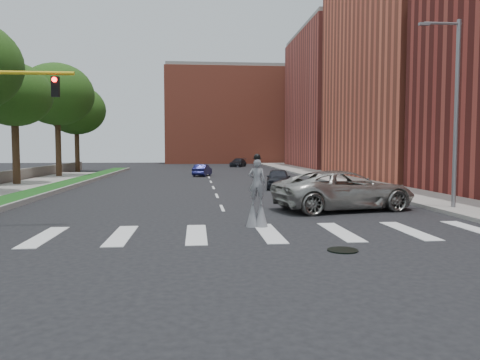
{
  "coord_description": "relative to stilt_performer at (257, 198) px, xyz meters",
  "views": [
    {
      "loc": [
        -1.27,
        -15.22,
        3.04
      ],
      "look_at": [
        0.51,
        3.85,
        1.7
      ],
      "focal_mm": 35.0,
      "sensor_mm": 36.0,
      "label": 1
    }
  ],
  "objects": [
    {
      "name": "grass_median",
      "position": [
        -12.53,
        17.65,
        -0.98
      ],
      "size": [
        2.0,
        60.0,
        0.25
      ],
      "primitive_type": "cube",
      "color": "#134514",
      "rests_on": "ground"
    },
    {
      "name": "median_curb",
      "position": [
        -11.48,
        17.65,
        -0.97
      ],
      "size": [
        0.2,
        60.0,
        0.28
      ],
      "primitive_type": "cube",
      "color": "gray",
      "rests_on": "ground"
    },
    {
      "name": "tree_4",
      "position": [
        -16.03,
        30.74,
        7.16
      ],
      "size": [
        7.22,
        7.22,
        11.37
      ],
      "color": "#332214",
      "rests_on": "ground"
    },
    {
      "name": "car_near",
      "position": [
        3.74,
        16.42,
        -0.37
      ],
      "size": [
        2.4,
        4.55,
        1.47
      ],
      "primitive_type": "imported",
      "rotation": [
        0.0,
        0.0,
        -0.16
      ],
      "color": "black",
      "rests_on": "ground"
    },
    {
      "name": "tree_3",
      "position": [
        -16.37,
        20.54,
        5.98
      ],
      "size": [
        5.78,
        5.78,
        9.58
      ],
      "color": "#332214",
      "rests_on": "ground"
    },
    {
      "name": "sidewalk_right",
      "position": [
        11.47,
        22.65,
        -1.02
      ],
      "size": [
        5.0,
        90.0,
        0.18
      ],
      "primitive_type": "cube",
      "color": "gray",
      "rests_on": "ground"
    },
    {
      "name": "suv_crossing",
      "position": [
        4.86,
        4.49,
        -0.15
      ],
      "size": [
        7.41,
        4.58,
        1.91
      ],
      "primitive_type": "imported",
      "rotation": [
        0.0,
        0.0,
        1.79
      ],
      "color": "#A8A69F",
      "rests_on": "ground"
    },
    {
      "name": "car_far",
      "position": [
        4.26,
        55.54,
        -0.45
      ],
      "size": [
        3.31,
        4.89,
        1.31
      ],
      "primitive_type": "imported",
      "rotation": [
        0.0,
        0.0,
        -0.36
      ],
      "color": "black",
      "rests_on": "ground"
    },
    {
      "name": "building_mid",
      "position": [
        20.97,
        27.65,
        10.89
      ],
      "size": [
        16.0,
        22.0,
        24.0
      ],
      "primitive_type": "cube",
      "color": "#CC5940",
      "rests_on": "ground"
    },
    {
      "name": "stilt_performer",
      "position": [
        0.0,
        0.0,
        0.0
      ],
      "size": [
        0.82,
        0.62,
        2.8
      ],
      "rotation": [
        0.0,
        0.0,
        2.82
      ],
      "color": "#332214",
      "rests_on": "ground"
    },
    {
      "name": "building_far",
      "position": [
        20.97,
        51.65,
        8.89
      ],
      "size": [
        16.0,
        22.0,
        20.0
      ],
      "primitive_type": "cube",
      "color": "#B04B41",
      "rests_on": "ground"
    },
    {
      "name": "tree_5",
      "position": [
        -16.78,
        41.2,
        6.46
      ],
      "size": [
        7.04,
        7.04,
        10.58
      ],
      "color": "#332214",
      "rests_on": "ground"
    },
    {
      "name": "streetlight",
      "position": [
        9.88,
        3.65,
        3.79
      ],
      "size": [
        2.05,
        0.2,
        9.0
      ],
      "color": "slate",
      "rests_on": "ground"
    },
    {
      "name": "car_mid",
      "position": [
        -1.66,
        32.17,
        -0.5
      ],
      "size": [
        2.21,
        3.92,
        1.22
      ],
      "primitive_type": "imported",
      "rotation": [
        0.0,
        0.0,
        2.88
      ],
      "color": "#16184F",
      "rests_on": "ground"
    },
    {
      "name": "manhole",
      "position": [
        1.97,
        -4.35,
        -1.09
      ],
      "size": [
        0.9,
        0.9,
        0.04
      ],
      "primitive_type": "cylinder",
      "color": "black",
      "rests_on": "ground"
    },
    {
      "name": "ground_plane",
      "position": [
        -1.03,
        -2.35,
        -1.11
      ],
      "size": [
        160.0,
        160.0,
        0.0
      ],
      "primitive_type": "plane",
      "color": "black",
      "rests_on": "ground"
    },
    {
      "name": "building_backdrop",
      "position": [
        4.97,
        75.65,
        7.89
      ],
      "size": [
        26.0,
        14.0,
        18.0
      ],
      "primitive_type": "cube",
      "color": "#CC5940",
      "rests_on": "ground"
    }
  ]
}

